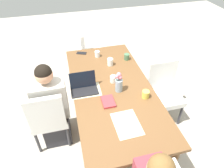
# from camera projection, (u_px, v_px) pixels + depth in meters

# --- Properties ---
(ground_plane) EXTENTS (10.00, 10.00, 0.00)m
(ground_plane) POSITION_uv_depth(u_px,v_px,m) (112.00, 127.00, 3.02)
(ground_plane) COLOR #B2A899
(dining_table) EXTENTS (2.08, 0.98, 0.76)m
(dining_table) POSITION_uv_depth(u_px,v_px,m) (112.00, 92.00, 2.60)
(dining_table) COLOR brown
(dining_table) RESTS_ON ground_plane
(chair_far_left_near) EXTENTS (0.44, 0.44, 0.90)m
(chair_far_left_near) POSITION_uv_depth(u_px,v_px,m) (48.00, 117.00, 2.51)
(chair_far_left_near) COLOR silver
(chair_far_left_near) RESTS_ON ground_plane
(person_far_left_near) EXTENTS (0.36, 0.40, 1.19)m
(person_far_left_near) POSITION_uv_depth(u_px,v_px,m) (53.00, 110.00, 2.56)
(person_far_left_near) COLOR #2D2D33
(person_far_left_near) RESTS_ON ground_plane
(chair_head_right_left_far) EXTENTS (0.44, 0.44, 0.90)m
(chair_head_right_left_far) POSITION_uv_depth(u_px,v_px,m) (89.00, 51.00, 3.76)
(chair_head_right_left_far) COLOR silver
(chair_head_right_left_far) RESTS_ON ground_plane
(chair_near_right_near) EXTENTS (0.44, 0.44, 0.90)m
(chair_near_right_near) POSITION_uv_depth(u_px,v_px,m) (164.00, 89.00, 2.92)
(chair_near_right_near) COLOR silver
(chair_near_right_near) RESTS_ON ground_plane
(flower_vase) EXTENTS (0.09, 0.10, 0.26)m
(flower_vase) POSITION_uv_depth(u_px,v_px,m) (119.00, 83.00, 2.43)
(flower_vase) COLOR #8EA8B7
(flower_vase) RESTS_ON dining_table
(placemat_far_left_near) EXTENTS (0.27, 0.37, 0.00)m
(placemat_far_left_near) POSITION_uv_depth(u_px,v_px,m) (86.00, 91.00, 2.49)
(placemat_far_left_near) COLOR beige
(placemat_far_left_near) RESTS_ON dining_table
(placemat_head_left_left_mid) EXTENTS (0.37, 0.27, 0.00)m
(placemat_head_left_left_mid) POSITION_uv_depth(u_px,v_px,m) (127.00, 124.00, 2.09)
(placemat_head_left_left_mid) COLOR beige
(placemat_head_left_left_mid) RESTS_ON dining_table
(laptop_far_left_near) EXTENTS (0.22, 0.32, 0.21)m
(laptop_far_left_near) POSITION_uv_depth(u_px,v_px,m) (84.00, 87.00, 2.48)
(laptop_far_left_near) COLOR black
(laptop_far_left_near) RESTS_ON dining_table
(coffee_mug_near_left) EXTENTS (0.08, 0.08, 0.08)m
(coffee_mug_near_left) POSITION_uv_depth(u_px,v_px,m) (113.00, 79.00, 2.61)
(coffee_mug_near_left) COLOR white
(coffee_mug_near_left) RESTS_ON dining_table
(coffee_mug_near_right) EXTENTS (0.07, 0.07, 0.09)m
(coffee_mug_near_right) POSITION_uv_depth(u_px,v_px,m) (97.00, 54.00, 3.09)
(coffee_mug_near_right) COLOR white
(coffee_mug_near_right) RESTS_ON dining_table
(coffee_mug_centre_left) EXTENTS (0.08, 0.08, 0.09)m
(coffee_mug_centre_left) POSITION_uv_depth(u_px,v_px,m) (127.00, 57.00, 3.03)
(coffee_mug_centre_left) COLOR #47704C
(coffee_mug_centre_left) RESTS_ON dining_table
(coffee_mug_centre_right) EXTENTS (0.08, 0.08, 0.10)m
(coffee_mug_centre_right) POSITION_uv_depth(u_px,v_px,m) (110.00, 62.00, 2.91)
(coffee_mug_centre_right) COLOR white
(coffee_mug_centre_right) RESTS_ON dining_table
(coffee_mug_far_left) EXTENTS (0.08, 0.08, 0.09)m
(coffee_mug_far_left) POSITION_uv_depth(u_px,v_px,m) (146.00, 94.00, 2.37)
(coffee_mug_far_left) COLOR #DBC64C
(coffee_mug_far_left) RESTS_ON dining_table
(book_red_cover) EXTENTS (0.20, 0.14, 0.03)m
(book_red_cover) POSITION_uv_depth(u_px,v_px,m) (108.00, 102.00, 2.33)
(book_red_cover) COLOR #B73338
(book_red_cover) RESTS_ON dining_table
(phone_black) EXTENTS (0.12, 0.17, 0.01)m
(phone_black) POSITION_uv_depth(u_px,v_px,m) (82.00, 53.00, 3.19)
(phone_black) COLOR black
(phone_black) RESTS_ON dining_table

